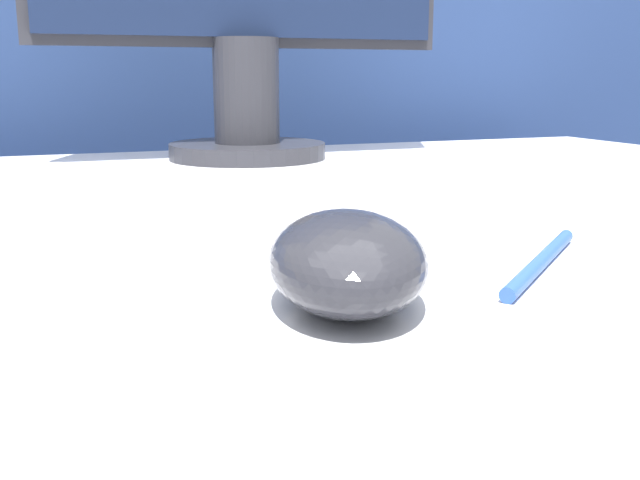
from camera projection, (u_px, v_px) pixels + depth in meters
The scene contains 4 objects.
partition_panel at pixel (144, 280), 1.20m from camera, with size 5.00×0.03×1.03m.
computer_mouse_near at pixel (347, 260), 0.34m from camera, with size 0.10×0.13×0.04m.
keyboard at pixel (232, 202), 0.55m from camera, with size 0.44×0.18×0.02m.
pen at pixel (541, 261), 0.41m from camera, with size 0.12×0.10×0.01m.
Camera 1 is at (-0.15, -0.47, 0.84)m, focal length 42.00 mm.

